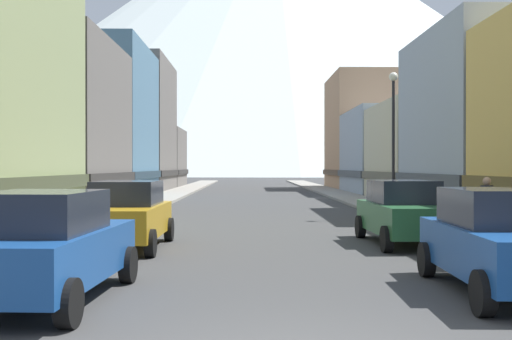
% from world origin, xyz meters
% --- Properties ---
extents(sidewalk_left, '(2.50, 100.00, 0.15)m').
position_xyz_m(sidewalk_left, '(-6.25, 35.00, 0.07)').
color(sidewalk_left, gray).
rests_on(sidewalk_left, ground).
extents(sidewalk_right, '(2.50, 100.00, 0.15)m').
position_xyz_m(sidewalk_right, '(6.25, 35.00, 0.07)').
color(sidewalk_right, gray).
rests_on(sidewalk_right, ground).
extents(storefront_left_2, '(8.84, 10.48, 8.64)m').
position_xyz_m(storefront_left_2, '(-11.77, 25.62, 4.17)').
color(storefront_left_2, '#66605B').
rests_on(storefront_left_2, ground).
extents(storefront_left_3, '(9.12, 11.11, 10.43)m').
position_xyz_m(storefront_left_3, '(-11.91, 36.55, 5.04)').
color(storefront_left_3, slate).
rests_on(storefront_left_3, ground).
extents(storefront_left_4, '(9.62, 11.83, 11.42)m').
position_xyz_m(storefront_left_4, '(-12.16, 48.53, 5.53)').
color(storefront_left_4, '#66605B').
rests_on(storefront_left_4, ground).
extents(storefront_left_5, '(8.16, 9.71, 6.13)m').
position_xyz_m(storefront_left_5, '(-11.43, 59.70, 2.95)').
color(storefront_left_5, '#66605B').
rests_on(storefront_left_5, ground).
extents(storefront_right_2, '(6.91, 10.22, 8.34)m').
position_xyz_m(storefront_right_2, '(10.80, 21.80, 4.02)').
color(storefront_right_2, '#99A5B2').
rests_on(storefront_right_2, ground).
extents(storefront_right_3, '(6.47, 9.86, 6.08)m').
position_xyz_m(storefront_right_3, '(10.58, 32.02, 2.92)').
color(storefront_right_3, beige).
rests_on(storefront_right_3, ground).
extents(storefront_right_4, '(8.96, 11.28, 6.65)m').
position_xyz_m(storefront_right_4, '(11.83, 43.14, 3.20)').
color(storefront_right_4, '#99A5B2').
rests_on(storefront_right_4, ground).
extents(storefront_right_5, '(8.35, 11.06, 10.99)m').
position_xyz_m(storefront_right_5, '(11.52, 54.36, 5.32)').
color(storefront_right_5, tan).
rests_on(storefront_right_5, ground).
extents(car_left_0, '(2.25, 4.49, 1.78)m').
position_xyz_m(car_left_0, '(-3.80, 3.24, 0.90)').
color(car_left_0, '#19478C').
rests_on(car_left_0, ground).
extents(car_left_1, '(2.09, 4.41, 1.78)m').
position_xyz_m(car_left_1, '(-3.80, 9.91, 0.90)').
color(car_left_1, '#B28419').
rests_on(car_left_1, ground).
extents(car_right_0, '(2.20, 4.46, 1.78)m').
position_xyz_m(car_right_0, '(3.80, 3.87, 0.90)').
color(car_right_0, '#19478C').
rests_on(car_right_0, ground).
extents(car_right_1, '(2.15, 4.44, 1.78)m').
position_xyz_m(car_right_1, '(3.80, 10.69, 0.90)').
color(car_right_1, '#265933').
rests_on(car_right_1, ground).
extents(trash_bin_right, '(0.59, 0.59, 0.98)m').
position_xyz_m(trash_bin_right, '(6.35, 10.28, 0.64)').
color(trash_bin_right, '#4C5156').
rests_on(trash_bin_right, sidewalk_right).
extents(potted_plant_0, '(0.71, 0.71, 0.95)m').
position_xyz_m(potted_plant_0, '(7.00, 11.29, 0.66)').
color(potted_plant_0, '#4C4C51').
rests_on(potted_plant_0, sidewalk_right).
extents(potted_plant_2, '(0.53, 0.53, 0.86)m').
position_xyz_m(potted_plant_2, '(-7.00, 9.88, 0.56)').
color(potted_plant_2, '#4C4C51').
rests_on(potted_plant_2, sidewalk_left).
extents(pedestrian_0, '(0.36, 0.36, 1.72)m').
position_xyz_m(pedestrian_0, '(6.25, 11.06, 0.95)').
color(pedestrian_0, '#333338').
rests_on(pedestrian_0, sidewalk_right).
extents(streetlamp_right, '(0.36, 0.36, 5.86)m').
position_xyz_m(streetlamp_right, '(5.35, 18.77, 3.99)').
color(streetlamp_right, black).
rests_on(streetlamp_right, sidewalk_right).
extents(mountain_backdrop, '(286.69, 286.69, 113.71)m').
position_xyz_m(mountain_backdrop, '(9.75, 260.00, 56.86)').
color(mountain_backdrop, silver).
rests_on(mountain_backdrop, ground).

